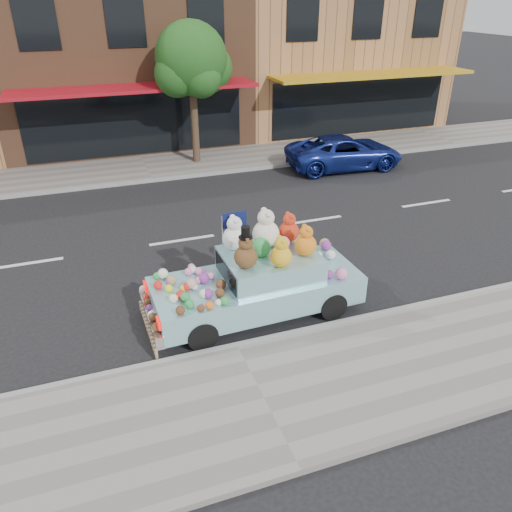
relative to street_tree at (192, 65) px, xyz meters
name	(u,v)px	position (x,y,z in m)	size (l,w,h in m)	color
ground	(182,240)	(-2.03, -6.55, -3.69)	(120.00, 120.00, 0.00)	black
near_sidewalk	(264,401)	(-2.03, -13.05, -3.63)	(60.00, 3.00, 0.12)	gray
far_sidewalk	(146,168)	(-2.03, -0.05, -3.63)	(60.00, 3.00, 0.12)	gray
near_kerb	(237,347)	(-2.03, -11.55, -3.63)	(60.00, 0.12, 0.13)	gray
far_kerb	(152,180)	(-2.03, -1.55, -3.63)	(60.00, 0.12, 0.13)	gray
storefront_mid	(119,52)	(-2.03, 5.42, -0.05)	(10.00, 9.80, 7.30)	brown
storefront_right	(323,45)	(7.97, 5.42, -0.05)	(10.00, 9.80, 7.30)	#AA7347
street_tree	(192,65)	(0.00, 0.00, 0.00)	(3.00, 2.70, 5.22)	#38281C
car_blue	(344,152)	(5.20, -2.41, -3.08)	(2.05, 4.44, 1.23)	navy
art_car	(258,279)	(-1.21, -10.47, -2.90)	(4.53, 1.88, 2.22)	black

